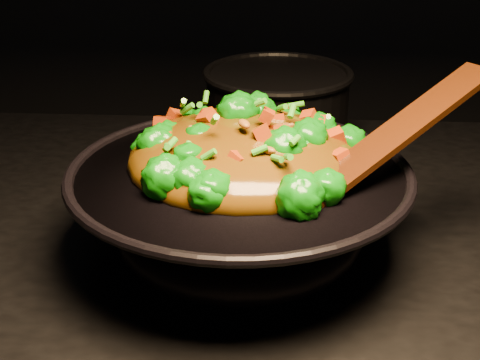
# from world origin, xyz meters

# --- Properties ---
(wok) EXTENTS (0.47, 0.47, 0.10)m
(wok) POSITION_xyz_m (-0.00, -0.01, 0.95)
(wok) COLOR black
(wok) RESTS_ON stovetop
(stir_fry) EXTENTS (0.29, 0.29, 0.09)m
(stir_fry) POSITION_xyz_m (-0.00, 0.02, 1.05)
(stir_fry) COLOR #0E7B08
(stir_fry) RESTS_ON wok
(spatula) EXTENTS (0.23, 0.19, 0.11)m
(spatula) POSITION_xyz_m (0.16, -0.01, 1.05)
(spatula) COLOR #3E1C09
(spatula) RESTS_ON wok
(back_pot) EXTENTS (0.26, 0.26, 0.13)m
(back_pot) POSITION_xyz_m (0.04, 0.32, 0.96)
(back_pot) COLOR black
(back_pot) RESTS_ON stovetop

